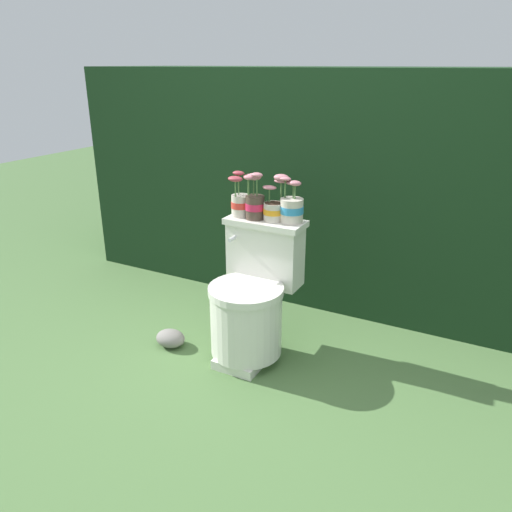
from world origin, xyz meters
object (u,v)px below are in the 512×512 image
at_px(toilet, 252,301).
at_px(garden_stone, 171,338).
at_px(potted_plant_middle, 274,205).
at_px(potted_plant_left, 240,201).
at_px(potted_plant_midleft, 255,202).
at_px(potted_plant_midright, 292,207).

relative_size(toilet, garden_stone, 4.26).
bearing_deg(garden_stone, potted_plant_middle, 31.64).
xyz_separation_m(toilet, potted_plant_middle, (0.05, 0.15, 0.47)).
height_order(toilet, potted_plant_left, potted_plant_left).
distance_m(toilet, garden_stone, 0.52).
bearing_deg(potted_plant_left, potted_plant_middle, 2.32).
bearing_deg(potted_plant_midleft, potted_plant_left, 176.12).
bearing_deg(potted_plant_midright, potted_plant_left, -175.86).
relative_size(potted_plant_left, garden_stone, 1.41).
bearing_deg(garden_stone, toilet, 18.31).
relative_size(toilet, potted_plant_midleft, 2.96).
bearing_deg(potted_plant_middle, toilet, -107.19).
height_order(potted_plant_left, garden_stone, potted_plant_left).
height_order(potted_plant_left, potted_plant_midright, potted_plant_left).
height_order(potted_plant_middle, potted_plant_midright, potted_plant_middle).
height_order(potted_plant_midleft, potted_plant_middle, potted_plant_midleft).
distance_m(toilet, potted_plant_midleft, 0.50).
relative_size(potted_plant_midright, garden_stone, 1.37).
height_order(potted_plant_midleft, garden_stone, potted_plant_midleft).
relative_size(potted_plant_midleft, potted_plant_middle, 1.02).
relative_size(potted_plant_left, potted_plant_middle, 1.00).
distance_m(potted_plant_left, potted_plant_middle, 0.19).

